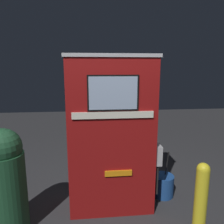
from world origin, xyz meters
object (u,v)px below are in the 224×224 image
Objects in this scene: trash_bin at (5,181)px; squeegee_bucket at (163,185)px; gas_pump at (111,135)px; safety_bollard at (201,196)px.

trash_bin is 1.76× the size of squeegee_bucket.
squeegee_bucket is (1.99, 0.51, -0.47)m from trash_bin.
gas_pump reaches higher than safety_bollard.
squeegee_bucket is at bearing 14.37° from trash_bin.
safety_bollard is (0.95, -0.57, -0.56)m from gas_pump.
safety_bollard is 0.69× the size of trash_bin.
squeegee_bucket is (0.78, 0.17, -0.85)m from gas_pump.
trash_bin reaches higher than squeegee_bucket.
trash_bin is (-2.17, 0.23, 0.18)m from safety_bollard.
gas_pump is at bearing -167.51° from squeegee_bucket.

